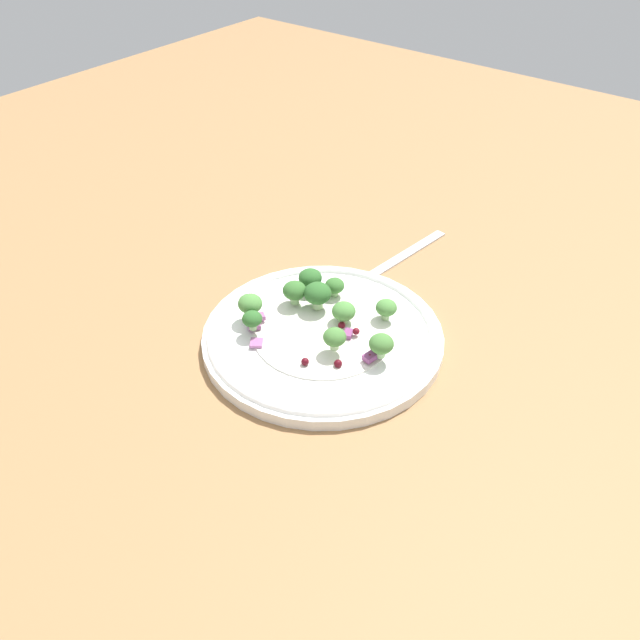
% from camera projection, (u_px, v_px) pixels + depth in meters
% --- Properties ---
extents(ground_plane, '(1.80, 1.80, 0.02)m').
position_uv_depth(ground_plane, '(318.00, 353.00, 0.69)').
color(ground_plane, olive).
extents(plate, '(0.25, 0.25, 0.02)m').
position_uv_depth(plate, '(320.00, 334.00, 0.68)').
color(plate, white).
rests_on(plate, ground_plane).
extents(dressing_pool, '(0.14, 0.14, 0.00)m').
position_uv_depth(dressing_pool, '(320.00, 331.00, 0.68)').
color(dressing_pool, white).
rests_on(dressing_pool, plate).
extents(broccoli_floret_0, '(0.03, 0.03, 0.03)m').
position_uv_depth(broccoli_floret_0, '(295.00, 291.00, 0.70)').
color(broccoli_floret_0, '#9EC684').
rests_on(broccoli_floret_0, plate).
extents(broccoli_floret_1, '(0.02, 0.02, 0.02)m').
position_uv_depth(broccoli_floret_1, '(386.00, 308.00, 0.69)').
color(broccoli_floret_1, '#9EC684').
rests_on(broccoli_floret_1, plate).
extents(broccoli_floret_2, '(0.02, 0.02, 0.02)m').
position_uv_depth(broccoli_floret_2, '(381.00, 344.00, 0.63)').
color(broccoli_floret_2, '#9EC684').
rests_on(broccoli_floret_2, plate).
extents(broccoli_floret_3, '(0.02, 0.02, 0.02)m').
position_uv_depth(broccoli_floret_3, '(344.00, 312.00, 0.68)').
color(broccoli_floret_3, '#ADD18E').
rests_on(broccoli_floret_3, plate).
extents(broccoli_floret_4, '(0.02, 0.02, 0.02)m').
position_uv_depth(broccoli_floret_4, '(252.00, 319.00, 0.67)').
color(broccoli_floret_4, '#8EB77A').
rests_on(broccoli_floret_4, plate).
extents(broccoli_floret_5, '(0.02, 0.02, 0.02)m').
position_uv_depth(broccoli_floret_5, '(335.00, 338.00, 0.64)').
color(broccoli_floret_5, '#ADD18E').
rests_on(broccoli_floret_5, plate).
extents(broccoli_floret_6, '(0.03, 0.03, 0.03)m').
position_uv_depth(broccoli_floret_6, '(318.00, 294.00, 0.70)').
color(broccoli_floret_6, '#ADD18E').
rests_on(broccoli_floret_6, plate).
extents(broccoli_floret_7, '(0.03, 0.03, 0.03)m').
position_uv_depth(broccoli_floret_7, '(310.00, 278.00, 0.72)').
color(broccoli_floret_7, '#9EC684').
rests_on(broccoli_floret_7, plate).
extents(broccoli_floret_8, '(0.03, 0.03, 0.03)m').
position_uv_depth(broccoli_floret_8, '(250.00, 304.00, 0.68)').
color(broccoli_floret_8, '#9EC684').
rests_on(broccoli_floret_8, plate).
extents(broccoli_floret_9, '(0.02, 0.02, 0.02)m').
position_uv_depth(broccoli_floret_9, '(335.00, 286.00, 0.72)').
color(broccoli_floret_9, '#9EC684').
rests_on(broccoli_floret_9, plate).
extents(cranberry_0, '(0.01, 0.01, 0.01)m').
position_uv_depth(cranberry_0, '(342.00, 325.00, 0.68)').
color(cranberry_0, maroon).
rests_on(cranberry_0, plate).
extents(cranberry_1, '(0.01, 0.01, 0.01)m').
position_uv_depth(cranberry_1, '(305.00, 362.00, 0.64)').
color(cranberry_1, '#4C0A14').
rests_on(cranberry_1, plate).
extents(cranberry_2, '(0.01, 0.01, 0.01)m').
position_uv_depth(cranberry_2, '(356.00, 331.00, 0.67)').
color(cranberry_2, maroon).
rests_on(cranberry_2, plate).
extents(cranberry_3, '(0.01, 0.01, 0.01)m').
position_uv_depth(cranberry_3, '(367.00, 360.00, 0.64)').
color(cranberry_3, maroon).
rests_on(cranberry_3, plate).
extents(cranberry_4, '(0.01, 0.01, 0.01)m').
position_uv_depth(cranberry_4, '(338.00, 364.00, 0.64)').
color(cranberry_4, '#4C0A14').
rests_on(cranberry_4, plate).
extents(onion_bit_0, '(0.01, 0.01, 0.00)m').
position_uv_depth(onion_bit_0, '(260.00, 317.00, 0.69)').
color(onion_bit_0, '#A35B93').
rests_on(onion_bit_0, plate).
extents(onion_bit_1, '(0.02, 0.02, 0.00)m').
position_uv_depth(onion_bit_1, '(256.00, 343.00, 0.66)').
color(onion_bit_1, '#A35B93').
rests_on(onion_bit_1, plate).
extents(onion_bit_2, '(0.02, 0.02, 0.01)m').
position_uv_depth(onion_bit_2, '(254.00, 325.00, 0.68)').
color(onion_bit_2, '#934C84').
rests_on(onion_bit_2, plate).
extents(onion_bit_3, '(0.01, 0.01, 0.01)m').
position_uv_depth(onion_bit_3, '(368.00, 359.00, 0.64)').
color(onion_bit_3, '#843D75').
rests_on(onion_bit_3, plate).
extents(onion_bit_4, '(0.01, 0.01, 0.00)m').
position_uv_depth(onion_bit_4, '(378.00, 352.00, 0.65)').
color(onion_bit_4, '#A35B93').
rests_on(onion_bit_4, plate).
extents(onion_bit_5, '(0.01, 0.01, 0.01)m').
position_uv_depth(onion_bit_5, '(348.00, 334.00, 0.67)').
color(onion_bit_5, '#843D75').
rests_on(onion_bit_5, plate).
extents(fork, '(0.04, 0.19, 0.01)m').
position_uv_depth(fork, '(388.00, 264.00, 0.80)').
color(fork, silver).
rests_on(fork, ground_plane).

